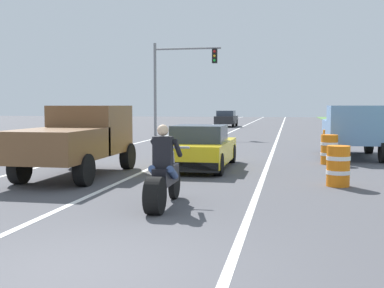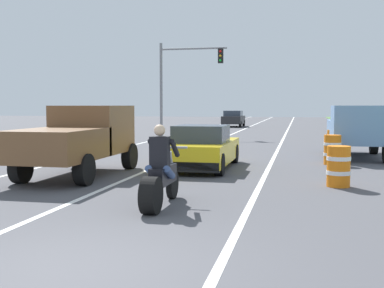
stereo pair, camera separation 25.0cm
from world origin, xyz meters
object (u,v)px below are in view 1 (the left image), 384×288
object	(u,v)px
sports_car_yellow	(200,148)
distant_car_far_ahead	(226,118)
traffic_light_mast_near	(175,74)
pickup_truck_left_lane_brown	(78,137)
motorcycle_with_rider	(163,178)
construction_barrel_nearest	(338,166)
pickup_truck_right_shoulder_light_blue	(352,128)
construction_barrel_far	(330,142)
construction_barrel_mid	(329,149)

from	to	relation	value
sports_car_yellow	distant_car_far_ahead	bearing A→B (deg)	95.69
sports_car_yellow	traffic_light_mast_near	distance (m)	16.88
sports_car_yellow	pickup_truck_left_lane_brown	xyz separation A→B (m)	(-3.07, -2.33, 0.48)
motorcycle_with_rider	construction_barrel_nearest	world-z (taller)	motorcycle_with_rider
pickup_truck_left_lane_brown	pickup_truck_right_shoulder_light_blue	xyz separation A→B (m)	(8.18, 6.76, 0.00)
pickup_truck_left_lane_brown	construction_barrel_far	xyz separation A→B (m)	(7.43, 7.61, -0.60)
pickup_truck_right_shoulder_light_blue	traffic_light_mast_near	world-z (taller)	traffic_light_mast_near
pickup_truck_left_lane_brown	distant_car_far_ahead	size ratio (longest dim) A/B	1.20
motorcycle_with_rider	construction_barrel_mid	size ratio (longest dim) A/B	2.21
motorcycle_with_rider	pickup_truck_left_lane_brown	world-z (taller)	pickup_truck_left_lane_brown
pickup_truck_right_shoulder_light_blue	construction_barrel_far	distance (m)	1.29
pickup_truck_left_lane_brown	pickup_truck_right_shoulder_light_blue	bearing A→B (deg)	39.58
motorcycle_with_rider	construction_barrel_far	xyz separation A→B (m)	(3.99, 11.37, -0.09)
pickup_truck_right_shoulder_light_blue	construction_barrel_far	bearing A→B (deg)	131.20
pickup_truck_left_lane_brown	construction_barrel_mid	size ratio (longest dim) A/B	4.80
pickup_truck_left_lane_brown	motorcycle_with_rider	bearing A→B (deg)	-47.58
sports_car_yellow	distant_car_far_ahead	distance (m)	30.65
pickup_truck_right_shoulder_light_blue	construction_barrel_mid	distance (m)	2.81
sports_car_yellow	distant_car_far_ahead	xyz separation A→B (m)	(-3.04, 30.49, 0.14)
sports_car_yellow	construction_barrel_far	xyz separation A→B (m)	(4.36, 5.29, -0.13)
motorcycle_with_rider	construction_barrel_far	size ratio (longest dim) A/B	2.21
traffic_light_mast_near	construction_barrel_mid	xyz separation A→B (m)	(8.61, -14.03, -3.48)
sports_car_yellow	construction_barrel_far	world-z (taller)	sports_car_yellow
traffic_light_mast_near	construction_barrel_mid	world-z (taller)	traffic_light_mast_near
pickup_truck_left_lane_brown	construction_barrel_far	distance (m)	10.65
construction_barrel_nearest	distant_car_far_ahead	world-z (taller)	distant_car_far_ahead
pickup_truck_right_shoulder_light_blue	construction_barrel_far	world-z (taller)	pickup_truck_right_shoulder_light_blue
sports_car_yellow	traffic_light_mast_near	size ratio (longest dim) A/B	0.72
traffic_light_mast_near	pickup_truck_right_shoulder_light_blue	bearing A→B (deg)	-50.00
pickup_truck_right_shoulder_light_blue	construction_barrel_nearest	xyz separation A→B (m)	(-1.16, -7.19, -0.60)
pickup_truck_right_shoulder_light_blue	distant_car_far_ahead	bearing A→B (deg)	107.36
motorcycle_with_rider	construction_barrel_mid	xyz separation A→B (m)	(3.72, 7.97, -0.09)
motorcycle_with_rider	pickup_truck_right_shoulder_light_blue	world-z (taller)	pickup_truck_right_shoulder_light_blue
construction_barrel_far	pickup_truck_left_lane_brown	bearing A→B (deg)	-134.29
construction_barrel_nearest	construction_barrel_mid	bearing A→B (deg)	88.24
construction_barrel_mid	construction_barrel_far	bearing A→B (deg)	85.39
pickup_truck_left_lane_brown	pickup_truck_right_shoulder_light_blue	distance (m)	10.61
pickup_truck_left_lane_brown	construction_barrel_nearest	bearing A→B (deg)	-3.53
motorcycle_with_rider	pickup_truck_right_shoulder_light_blue	bearing A→B (deg)	65.73
traffic_light_mast_near	construction_barrel_far	size ratio (longest dim) A/B	6.00
construction_barrel_mid	construction_barrel_nearest	bearing A→B (deg)	-91.76
pickup_truck_left_lane_brown	pickup_truck_right_shoulder_light_blue	size ratio (longest dim) A/B	1.00
construction_barrel_far	distant_car_far_ahead	bearing A→B (deg)	106.36
motorcycle_with_rider	construction_barrel_nearest	size ratio (longest dim) A/B	2.21
construction_barrel_mid	distant_car_far_ahead	distance (m)	29.49
traffic_light_mast_near	construction_barrel_far	xyz separation A→B (m)	(8.88, -10.63, -3.48)
motorcycle_with_rider	construction_barrel_far	bearing A→B (deg)	70.65
motorcycle_with_rider	traffic_light_mast_near	world-z (taller)	traffic_light_mast_near
construction_barrel_nearest	construction_barrel_mid	distance (m)	4.65
sports_car_yellow	motorcycle_with_rider	bearing A→B (deg)	-86.57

